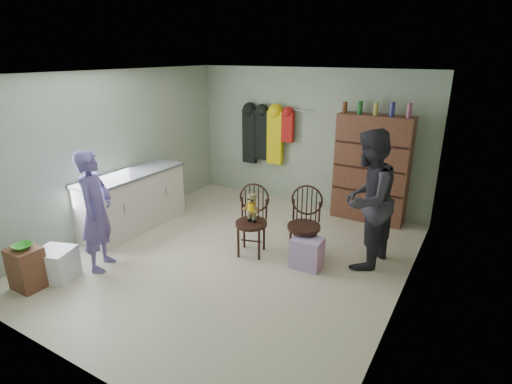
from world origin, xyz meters
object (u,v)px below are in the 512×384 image
Objects in this scene: chair_front at (252,215)px; chair_far at (305,220)px; counter at (133,201)px; dresser at (371,169)px.

chair_front is 0.98× the size of chair_far.
chair_front is at bearing 6.53° from counter.
chair_far reaches higher than chair_front.
counter is 1.85× the size of chair_front.
chair_far is (2.80, 0.51, 0.08)m from counter.
counter is at bearing 175.89° from chair_far.
dresser is at bearing 35.69° from counter.
counter is at bearing 169.94° from chair_front.
counter is 0.92× the size of dresser.
chair_far is 0.51× the size of dresser.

